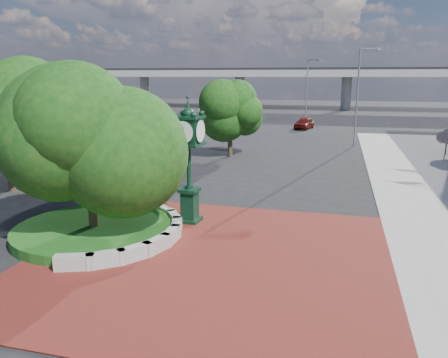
% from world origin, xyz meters
% --- Properties ---
extents(ground, '(200.00, 200.00, 0.00)m').
position_xyz_m(ground, '(0.00, 0.00, 0.00)').
color(ground, black).
rests_on(ground, ground).
extents(plaza, '(12.00, 12.00, 0.04)m').
position_xyz_m(plaza, '(0.00, -1.00, 0.02)').
color(plaza, maroon).
rests_on(plaza, ground).
extents(planter_wall, '(2.96, 6.77, 0.54)m').
position_xyz_m(planter_wall, '(-2.71, -0.00, 0.27)').
color(planter_wall, '#9E9B93').
rests_on(planter_wall, ground).
extents(grass_bed, '(6.10, 6.10, 0.40)m').
position_xyz_m(grass_bed, '(-5.00, 0.00, 0.20)').
color(grass_bed, '#1C4D16').
rests_on(grass_bed, ground).
extents(overpass, '(90.00, 12.00, 7.50)m').
position_xyz_m(overpass, '(-0.22, 70.00, 6.54)').
color(overpass, '#9E9B93').
rests_on(overpass, ground).
extents(tree_planter, '(5.20, 5.20, 6.33)m').
position_xyz_m(tree_planter, '(-5.00, 0.00, 3.72)').
color(tree_planter, '#38281C').
rests_on(tree_planter, ground).
extents(tree_northwest, '(5.60, 5.60, 6.93)m').
position_xyz_m(tree_northwest, '(-13.00, 5.00, 4.12)').
color(tree_northwest, '#38281C').
rests_on(tree_northwest, ground).
extents(tree_street, '(4.40, 4.40, 5.45)m').
position_xyz_m(tree_street, '(-4.00, 18.00, 3.24)').
color(tree_street, '#38281C').
rests_on(tree_street, ground).
extents(post_clock, '(1.17, 1.17, 5.23)m').
position_xyz_m(post_clock, '(-1.91, 2.46, 2.87)').
color(post_clock, black).
rests_on(post_clock, ground).
extents(parked_car, '(2.40, 4.20, 1.34)m').
position_xyz_m(parked_car, '(0.08, 37.58, 0.67)').
color(parked_car, '#520F0B').
rests_on(parked_car, ground).
extents(street_lamp_near, '(1.87, 0.49, 8.38)m').
position_xyz_m(street_lamp_near, '(5.61, 25.84, 4.91)').
color(street_lamp_near, slate).
rests_on(street_lamp_near, ground).
extents(street_lamp_far, '(1.71, 0.90, 8.13)m').
position_xyz_m(street_lamp_far, '(-0.19, 45.34, 4.77)').
color(street_lamp_far, slate).
rests_on(street_lamp_far, ground).
extents(shrub_far, '(1.20, 1.20, 2.20)m').
position_xyz_m(shrub_far, '(12.26, 22.92, 1.59)').
color(shrub_far, '#38281C').
rests_on(shrub_far, ground).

